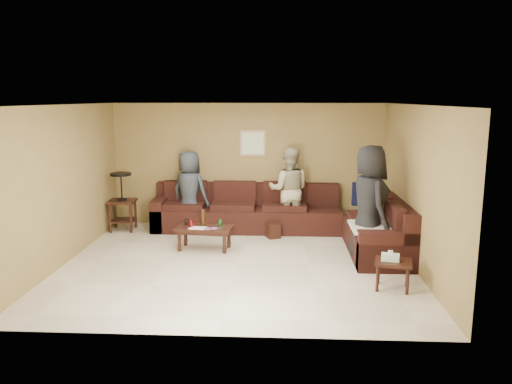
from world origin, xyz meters
TOP-DOWN VIEW (x-y plane):
  - room at (0.00, 0.00)m, footprint 5.60×5.50m
  - sectional_sofa at (0.81, 1.52)m, footprint 4.65×2.90m
  - coffee_table at (-0.65, 0.71)m, footprint 1.02×0.59m
  - end_table_left at (-2.46, 1.89)m, footprint 0.54×0.54m
  - side_table_right at (2.22, -0.99)m, footprint 0.57×0.50m
  - waste_bin at (0.54, 1.50)m, footprint 0.30×0.30m
  - wall_art at (0.10, 2.48)m, footprint 0.52×0.04m
  - person_left at (-1.12, 1.96)m, footprint 0.91×0.77m
  - person_middle at (0.83, 1.97)m, footprint 0.86×0.69m
  - person_right at (2.09, 0.28)m, footprint 0.81×1.04m

SIDE VIEW (x-z plane):
  - waste_bin at x=0.54m, z-range 0.00..0.28m
  - sectional_sofa at x=0.81m, z-range -0.16..0.81m
  - coffee_table at x=-0.65m, z-range 0.00..0.69m
  - side_table_right at x=2.22m, z-range 0.08..0.63m
  - end_table_left at x=-2.46m, z-range 0.03..1.18m
  - person_left at x=-1.12m, z-range 0.00..1.59m
  - person_middle at x=0.83m, z-range 0.00..1.68m
  - person_right at x=2.09m, z-range 0.00..1.88m
  - room at x=0.00m, z-range 0.41..2.91m
  - wall_art at x=0.10m, z-range 1.44..1.96m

